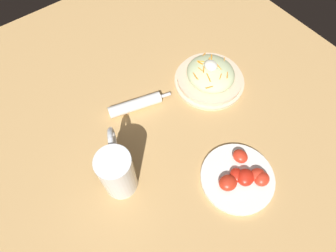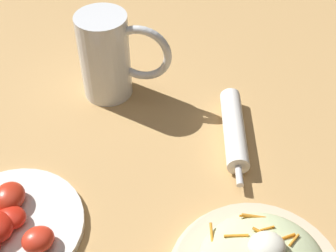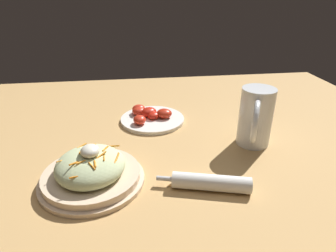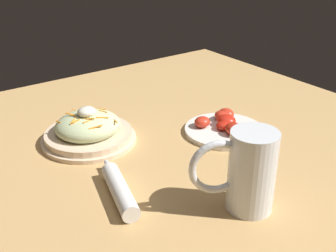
# 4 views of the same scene
# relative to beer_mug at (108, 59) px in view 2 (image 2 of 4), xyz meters

# --- Properties ---
(ground_plane) EXTENTS (1.43, 1.43, 0.00)m
(ground_plane) POSITION_rel_beer_mug_xyz_m (0.07, -0.16, -0.07)
(ground_plane) COLOR tan
(beer_mug) EXTENTS (0.15, 0.10, 0.16)m
(beer_mug) POSITION_rel_beer_mug_xyz_m (0.00, 0.00, 0.00)
(beer_mug) COLOR white
(beer_mug) RESTS_ON ground_plane
(napkin_roll) EXTENTS (0.08, 0.20, 0.03)m
(napkin_roll) POSITION_rel_beer_mug_xyz_m (0.18, -0.16, -0.06)
(napkin_roll) COLOR white
(napkin_roll) RESTS_ON ground_plane
(tomato_plate) EXTENTS (0.20, 0.20, 0.04)m
(tomato_plate) POSITION_rel_beer_mug_xyz_m (-0.18, -0.26, -0.06)
(tomato_plate) COLOR white
(tomato_plate) RESTS_ON ground_plane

